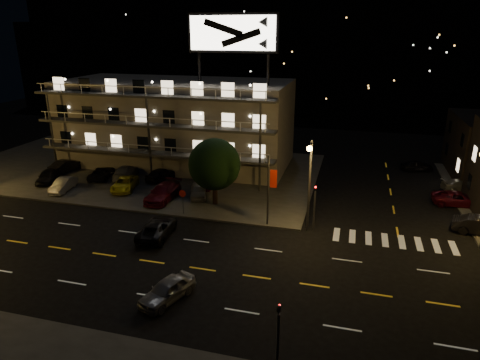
% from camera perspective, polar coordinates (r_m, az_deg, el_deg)
% --- Properties ---
extents(ground, '(140.00, 140.00, 0.00)m').
position_cam_1_polar(ground, '(32.21, -8.42, -11.19)').
color(ground, black).
rests_on(ground, ground).
extents(curb_nw, '(44.00, 24.00, 0.15)m').
position_cam_1_polar(curb_nw, '(54.48, -13.69, 1.47)').
color(curb_nw, '#343431').
rests_on(curb_nw, ground).
extents(motel, '(28.00, 13.80, 18.10)m').
position_cam_1_polar(motel, '(54.78, -8.42, 7.61)').
color(motel, gray).
rests_on(motel, ground).
extents(hill_backdrop, '(120.00, 25.00, 24.00)m').
position_cam_1_polar(hill_backdrop, '(95.80, 4.80, 16.41)').
color(hill_backdrop, black).
rests_on(hill_backdrop, ground).
extents(streetlight_nc, '(0.44, 1.92, 8.00)m').
position_cam_1_polar(streetlight_nc, '(35.20, 9.25, 0.36)').
color(streetlight_nc, '#2D2D30').
rests_on(streetlight_nc, ground).
extents(signal_nw, '(0.20, 0.27, 4.60)m').
position_cam_1_polar(signal_nw, '(36.51, 9.93, -2.98)').
color(signal_nw, '#2D2D30').
rests_on(signal_nw, ground).
extents(signal_sw, '(0.20, 0.27, 4.60)m').
position_cam_1_polar(signal_sw, '(21.78, 5.10, -19.61)').
color(signal_sw, '#2D2D30').
rests_on(signal_sw, ground).
extents(banner_north, '(0.83, 0.16, 6.40)m').
position_cam_1_polar(banner_north, '(36.61, 3.89, -1.22)').
color(banner_north, '#2D2D30').
rests_on(banner_north, ground).
extents(stop_sign, '(0.91, 0.11, 2.61)m').
position_cam_1_polar(stop_sign, '(39.63, -7.65, -2.38)').
color(stop_sign, '#2D2D30').
rests_on(stop_sign, ground).
extents(tree, '(5.20, 5.00, 6.54)m').
position_cam_1_polar(tree, '(40.91, -3.48, 1.91)').
color(tree, black).
rests_on(tree, curb_nw).
extents(lot_car_0, '(2.94, 4.45, 1.41)m').
position_cam_1_polar(lot_car_0, '(52.41, -24.30, 0.46)').
color(lot_car_0, black).
rests_on(lot_car_0, curb_nw).
extents(lot_car_1, '(2.01, 4.15, 1.31)m').
position_cam_1_polar(lot_car_1, '(48.99, -22.53, -0.59)').
color(lot_car_1, gray).
rests_on(lot_car_1, curb_nw).
extents(lot_car_2, '(3.15, 5.00, 1.29)m').
position_cam_1_polar(lot_car_2, '(47.23, -15.12, -0.49)').
color(lot_car_2, '#D1C713').
rests_on(lot_car_2, curb_nw).
extents(lot_car_3, '(2.35, 5.39, 1.54)m').
position_cam_1_polar(lot_car_3, '(43.46, -10.24, -1.66)').
color(lot_car_3, '#4F0B17').
rests_on(lot_car_3, curb_nw).
extents(lot_car_4, '(2.78, 4.21, 1.33)m').
position_cam_1_polar(lot_car_4, '(43.83, -5.59, -1.40)').
color(lot_car_4, gray).
rests_on(lot_car_4, curb_nw).
extents(lot_car_5, '(2.37, 4.62, 1.45)m').
position_cam_1_polar(lot_car_5, '(55.65, -22.08, 1.82)').
color(lot_car_5, black).
rests_on(lot_car_5, curb_nw).
extents(lot_car_6, '(3.18, 4.91, 1.26)m').
position_cam_1_polar(lot_car_6, '(51.67, -17.98, 0.91)').
color(lot_car_6, black).
rests_on(lot_car_6, curb_nw).
extents(lot_car_7, '(2.91, 5.30, 1.46)m').
position_cam_1_polar(lot_car_7, '(50.96, -14.94, 1.08)').
color(lot_car_7, gray).
rests_on(lot_car_7, curb_nw).
extents(lot_car_8, '(2.74, 4.45, 1.41)m').
position_cam_1_polar(lot_car_8, '(49.39, -10.45, 0.82)').
color(lot_car_8, black).
rests_on(lot_car_8, curb_nw).
extents(lot_car_9, '(1.73, 3.93, 1.26)m').
position_cam_1_polar(lot_car_9, '(46.29, -4.17, -0.27)').
color(lot_car_9, '#4F0B17').
rests_on(lot_car_9, curb_nw).
extents(side_car_1, '(4.95, 2.43, 1.35)m').
position_cam_1_polar(side_car_1, '(47.02, 27.11, -2.24)').
color(side_car_1, '#4F0B17').
rests_on(side_car_1, ground).
extents(side_car_2, '(4.59, 2.70, 1.25)m').
position_cam_1_polar(side_car_2, '(51.38, 27.54, -0.66)').
color(side_car_2, gray).
rests_on(side_car_2, ground).
extents(side_car_3, '(4.09, 2.71, 1.29)m').
position_cam_1_polar(side_car_3, '(56.63, 22.52, 1.80)').
color(side_car_3, black).
rests_on(side_car_3, ground).
extents(road_car_east, '(2.94, 4.43, 1.40)m').
position_cam_1_polar(road_car_east, '(28.31, -9.68, -14.27)').
color(road_car_east, gray).
rests_on(road_car_east, ground).
extents(road_car_west, '(2.69, 5.11, 1.37)m').
position_cam_1_polar(road_car_west, '(36.40, -11.01, -6.37)').
color(road_car_west, black).
rests_on(road_car_west, ground).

